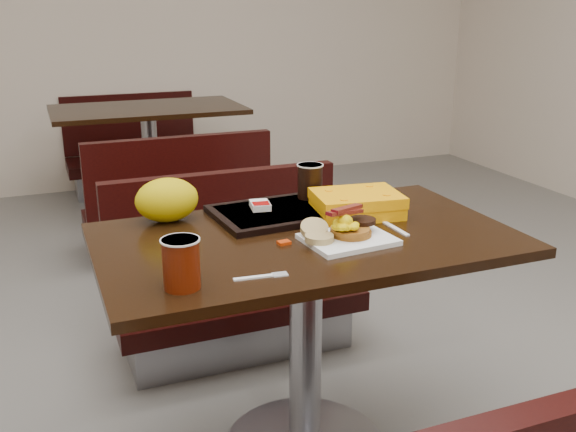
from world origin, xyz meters
name	(u,v)px	position (x,y,z in m)	size (l,w,h in m)	color
wall_back	(120,1)	(0.00, 3.50, 1.40)	(6.00, 0.01, 2.80)	beige
table_near	(305,349)	(0.00, 0.00, 0.38)	(1.20, 0.70, 0.75)	black
bench_near_n	(238,271)	(0.00, 0.70, 0.36)	(1.00, 0.46, 0.72)	black
table_far	(151,164)	(0.00, 2.60, 0.38)	(1.20, 0.70, 0.75)	black
bench_far_s	(174,194)	(0.00, 1.90, 0.36)	(1.00, 0.46, 0.72)	black
bench_far_n	(134,145)	(0.00, 3.30, 0.36)	(1.00, 0.46, 0.72)	black
platter	(348,239)	(0.09, -0.09, 0.76)	(0.24, 0.19, 0.01)	white
pancake_stack	(351,231)	(0.10, -0.08, 0.78)	(0.12, 0.12, 0.02)	#905E18
sausage_patty	(362,221)	(0.15, -0.06, 0.79)	(0.08, 0.08, 0.01)	black
scrambled_eggs	(345,223)	(0.08, -0.09, 0.81)	(0.08, 0.07, 0.04)	yellow
bacon_strips	(345,211)	(0.08, -0.08, 0.84)	(0.14, 0.06, 0.01)	#4D050D
muffin_bottom	(319,238)	(0.00, -0.09, 0.77)	(0.08, 0.08, 0.02)	tan
muffin_top	(314,228)	(0.00, -0.04, 0.79)	(0.08, 0.08, 0.02)	tan
coffee_cup_near	(181,264)	(-0.42, -0.23, 0.81)	(0.09, 0.09, 0.12)	maroon
fork	(253,277)	(-0.24, -0.24, 0.75)	(0.14, 0.03, 0.00)	white
knife	(392,226)	(0.27, -0.03, 0.75)	(0.18, 0.01, 0.00)	white
condiment_syrup	(284,243)	(-0.09, -0.04, 0.75)	(0.03, 0.03, 0.01)	#B32D07
condiment_ketchup	(248,232)	(-0.15, 0.07, 0.76)	(0.04, 0.03, 0.01)	#8C0504
tray	(281,212)	(0.00, 0.20, 0.76)	(0.42, 0.30, 0.02)	black
hashbrown_sleeve_left	(260,205)	(-0.06, 0.23, 0.78)	(0.06, 0.08, 0.02)	silver
coffee_cup_far	(310,181)	(0.14, 0.29, 0.83)	(0.08, 0.08, 0.11)	black
clamshell	(357,204)	(0.22, 0.12, 0.79)	(0.27, 0.20, 0.07)	#F49904
paper_bag	(167,200)	(-0.35, 0.28, 0.82)	(0.20, 0.14, 0.14)	#D8C107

